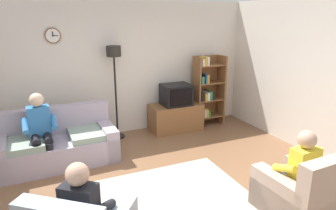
{
  "coord_description": "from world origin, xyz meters",
  "views": [
    {
      "loc": [
        -1.55,
        -3.38,
        2.41
      ],
      "look_at": [
        0.22,
        0.67,
        1.09
      ],
      "focal_mm": 32.52,
      "sensor_mm": 36.0,
      "label": 1
    }
  ],
  "objects": [
    {
      "name": "person_on_couch",
      "position": [
        -1.6,
        1.55,
        0.7
      ],
      "size": [
        0.52,
        0.55,
        1.24
      ],
      "color": "#3372B2",
      "rests_on": "ground_plane"
    },
    {
      "name": "back_wall_assembly",
      "position": [
        -0.0,
        2.66,
        1.35
      ],
      "size": [
        6.2,
        0.17,
        2.7
      ],
      "color": "silver",
      "rests_on": "ground_plane"
    },
    {
      "name": "area_rug",
      "position": [
        -0.1,
        -0.08,
        0.01
      ],
      "size": [
        2.2,
        1.7,
        0.01
      ],
      "primitive_type": "cube",
      "color": "#AD9E8E",
      "rests_on": "ground_plane"
    },
    {
      "name": "tv",
      "position": [
        1.09,
        2.23,
        0.8
      ],
      "size": [
        0.6,
        0.49,
        0.44
      ],
      "color": "black",
      "rests_on": "tv_stand"
    },
    {
      "name": "right_wall",
      "position": [
        2.86,
        0.0,
        1.35
      ],
      "size": [
        0.12,
        5.8,
        2.7
      ],
      "primitive_type": "cube",
      "color": "silver",
      "rests_on": "ground_plane"
    },
    {
      "name": "person_in_left_armchair",
      "position": [
        -1.26,
        -0.71,
        0.6
      ],
      "size": [
        0.62,
        0.64,
        1.12
      ],
      "color": "black",
      "rests_on": "ground_plane"
    },
    {
      "name": "person_in_right_armchair",
      "position": [
        1.26,
        -0.93,
        0.6
      ],
      "size": [
        0.53,
        0.55,
        1.12
      ],
      "color": "yellow",
      "rests_on": "ground_plane"
    },
    {
      "name": "armchair_near_bookshelf",
      "position": [
        1.26,
        -1.02,
        0.29
      ],
      "size": [
        0.84,
        0.92,
        0.9
      ],
      "color": "tan",
      "rests_on": "ground_plane"
    },
    {
      "name": "tv_stand",
      "position": [
        1.09,
        2.25,
        0.29
      ],
      "size": [
        1.1,
        0.56,
        0.58
      ],
      "color": "brown",
      "rests_on": "ground_plane"
    },
    {
      "name": "ground_plane",
      "position": [
        0.0,
        0.0,
        0.0
      ],
      "size": [
        12.0,
        12.0,
        0.0
      ],
      "primitive_type": "plane",
      "color": "brown"
    },
    {
      "name": "floor_lamp",
      "position": [
        -0.17,
        2.35,
        1.45
      ],
      "size": [
        0.28,
        0.28,
        1.85
      ],
      "color": "black",
      "rests_on": "ground_plane"
    },
    {
      "name": "couch",
      "position": [
        -1.37,
        1.66,
        0.31
      ],
      "size": [
        1.93,
        0.95,
        0.9
      ],
      "color": "#A899A8",
      "rests_on": "ground_plane"
    },
    {
      "name": "bookshelf",
      "position": [
        1.88,
        2.32,
        0.79
      ],
      "size": [
        0.68,
        0.36,
        1.56
      ],
      "color": "brown",
      "rests_on": "ground_plane"
    }
  ]
}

